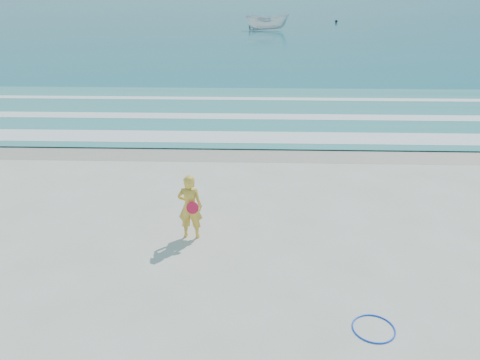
{
  "coord_description": "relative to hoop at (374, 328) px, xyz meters",
  "views": [
    {
      "loc": [
        0.62,
        -6.22,
        5.34
      ],
      "look_at": [
        0.29,
        4.0,
        1.0
      ],
      "focal_mm": 35.0,
      "sensor_mm": 36.0,
      "label": 1
    }
  ],
  "objects": [
    {
      "name": "ground",
      "position": [
        -2.65,
        -0.05,
        -0.01
      ],
      "size": [
        400.0,
        400.0,
        0.0
      ],
      "primitive_type": "plane",
      "color": "silver",
      "rests_on": "ground"
    },
    {
      "name": "wet_sand",
      "position": [
        -2.65,
        8.95,
        -0.01
      ],
      "size": [
        400.0,
        2.4,
        0.0
      ],
      "primitive_type": "cube",
      "color": "#B2A893",
      "rests_on": "ground"
    },
    {
      "name": "ocean",
      "position": [
        -2.65,
        104.95,
        0.01
      ],
      "size": [
        400.0,
        190.0,
        0.04
      ],
      "primitive_type": "cube",
      "color": "#19727F",
      "rests_on": "ground"
    },
    {
      "name": "shallow",
      "position": [
        -2.65,
        13.95,
        0.03
      ],
      "size": [
        400.0,
        10.0,
        0.01
      ],
      "primitive_type": "cube",
      "color": "#59B7AD",
      "rests_on": "ocean"
    },
    {
      "name": "foam_near",
      "position": [
        -2.65,
        10.25,
        0.04
      ],
      "size": [
        400.0,
        1.4,
        0.01
      ],
      "primitive_type": "cube",
      "color": "white",
      "rests_on": "shallow"
    },
    {
      "name": "foam_mid",
      "position": [
        -2.65,
        13.15,
        0.04
      ],
      "size": [
        400.0,
        0.9,
        0.01
      ],
      "primitive_type": "cube",
      "color": "white",
      "rests_on": "shallow"
    },
    {
      "name": "foam_far",
      "position": [
        -2.65,
        16.45,
        0.04
      ],
      "size": [
        400.0,
        0.6,
        0.01
      ],
      "primitive_type": "cube",
      "color": "white",
      "rests_on": "shallow"
    },
    {
      "name": "hoop",
      "position": [
        0.0,
        0.0,
        0.0
      ],
      "size": [
        0.82,
        0.82,
        0.03
      ],
      "primitive_type": "torus",
      "rotation": [
        0.0,
        0.0,
        0.15
      ],
      "color": "blue",
      "rests_on": "ground"
    },
    {
      "name": "boat",
      "position": [
        -0.69,
        51.6,
        0.99
      ],
      "size": [
        5.04,
        2.0,
        1.93
      ],
      "primitive_type": "imported",
      "rotation": [
        0.0,
        0.0,
        1.55
      ],
      "color": "silver",
      "rests_on": "ocean"
    },
    {
      "name": "buoy",
      "position": [
        9.35,
        63.64,
        0.22
      ],
      "size": [
        0.39,
        0.39,
        0.39
      ],
      "primitive_type": "sphere",
      "color": "black",
      "rests_on": "ocean"
    },
    {
      "name": "woman",
      "position": [
        -3.43,
        2.97,
        0.74
      ],
      "size": [
        0.58,
        0.42,
        1.51
      ],
      "color": "gold",
      "rests_on": "ground"
    }
  ]
}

